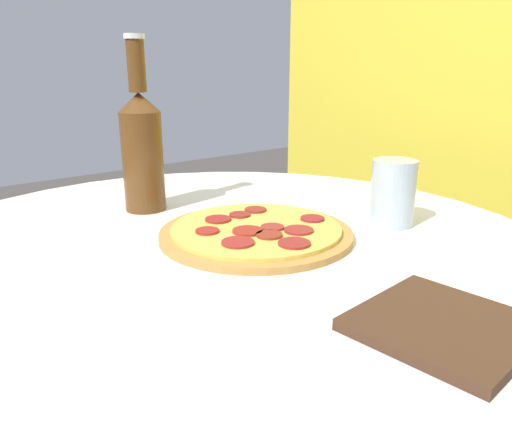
# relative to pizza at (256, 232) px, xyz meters

# --- Properties ---
(table) EXTENTS (0.97, 0.97, 0.76)m
(table) POSITION_rel_pizza_xyz_m (-0.01, -0.06, -0.22)
(table) COLOR silver
(table) RESTS_ON ground_plane
(fence_panel) EXTENTS (1.38, 0.04, 1.89)m
(fence_panel) POSITION_rel_pizza_xyz_m (-0.01, 0.73, 0.18)
(fence_panel) COLOR gold
(fence_panel) RESTS_ON ground_plane
(pizza) EXTENTS (0.28, 0.28, 0.02)m
(pizza) POSITION_rel_pizza_xyz_m (0.00, 0.00, 0.00)
(pizza) COLOR #B77F3D
(pizza) RESTS_ON table
(beer_bottle) EXTENTS (0.07, 0.07, 0.29)m
(beer_bottle) POSITION_rel_pizza_xyz_m (-0.23, -0.05, 0.10)
(beer_bottle) COLOR #563314
(beer_bottle) RESTS_ON table
(pizza_paddle) EXTENTS (0.26, 0.16, 0.02)m
(pizza_paddle) POSITION_rel_pizza_xyz_m (0.34, -0.03, -0.00)
(pizza_paddle) COLOR #422819
(pizza_paddle) RESTS_ON table
(drinking_glass) EXTENTS (0.07, 0.07, 0.10)m
(drinking_glass) POSITION_rel_pizza_xyz_m (0.09, 0.20, 0.04)
(drinking_glass) COLOR #ADBCC6
(drinking_glass) RESTS_ON table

